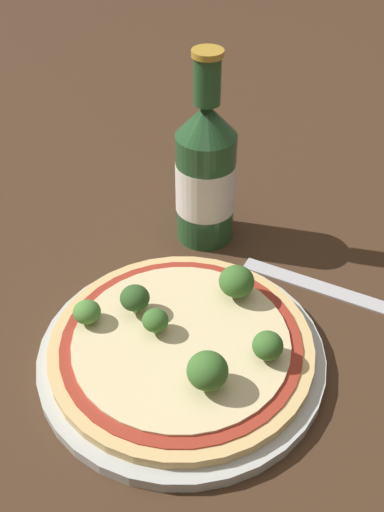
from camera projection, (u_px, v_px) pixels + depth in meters
The scene contains 11 objects.
ground_plane at pixel (150, 356), 0.56m from camera, with size 3.00×3.00×0.00m, color #3D2819.
plate at pixel (182, 355), 0.55m from camera, with size 0.26×0.26×0.01m.
pizza at pixel (181, 344), 0.54m from camera, with size 0.24×0.24×0.01m.
broccoli_floret_0 at pixel (268, 346), 0.51m from camera, with size 0.03×0.03×0.03m.
broccoli_floret_1 at pixel (237, 281), 0.57m from camera, with size 0.03×0.03×0.03m.
broccoli_floret_2 at pixel (207, 371), 0.49m from camera, with size 0.03×0.03×0.03m.
broccoli_floret_3 at pixel (158, 322), 0.53m from camera, with size 0.02×0.02×0.02m.
broccoli_floret_4 at pixel (135, 298), 0.55m from camera, with size 0.03×0.03×0.03m.
broccoli_floret_5 at pixel (87, 312), 0.55m from camera, with size 0.03×0.03×0.02m.
beer_bottle at pixel (206, 173), 0.64m from camera, with size 0.07×0.07×0.22m.
fork at pixel (323, 287), 0.63m from camera, with size 0.05×0.17×0.00m.
Camera 1 is at (-0.26, -0.26, 0.43)m, focal length 42.00 mm.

